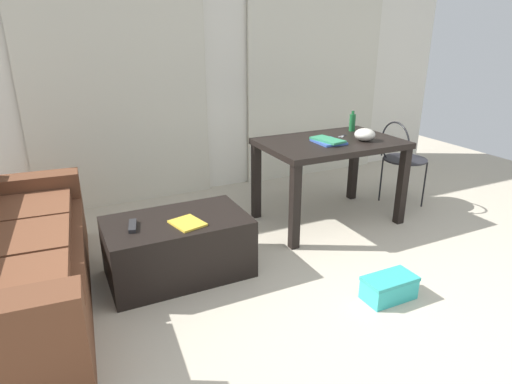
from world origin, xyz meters
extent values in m
plane|color=#B2A893|center=(0.00, 1.17, 0.00)|extent=(7.53, 7.53, 0.00)
cube|color=silver|center=(0.00, 3.14, 1.25)|extent=(5.66, 0.10, 2.50)
cube|color=beige|center=(-1.08, 3.05, 1.14)|extent=(1.70, 0.03, 2.28)
cube|color=beige|center=(1.08, 3.05, 1.14)|extent=(1.70, 0.03, 2.28)
cube|color=brown|center=(-2.05, 1.50, 0.20)|extent=(0.95, 2.03, 0.40)
cube|color=brown|center=(-1.98, 2.38, 0.50)|extent=(0.81, 0.26, 0.20)
cube|color=brown|center=(-1.96, 2.02, 0.45)|extent=(0.60, 0.54, 0.10)
cube|color=brown|center=(-2.00, 1.50, 0.45)|extent=(0.60, 0.54, 0.10)
cube|color=brown|center=(-2.04, 0.98, 0.45)|extent=(0.60, 0.54, 0.10)
cube|color=black|center=(-1.05, 1.48, 0.21)|extent=(0.97, 0.57, 0.42)
cube|color=black|center=(0.44, 1.81, 0.72)|extent=(1.20, 0.78, 0.05)
cube|color=black|center=(-0.11, 1.47, 0.35)|extent=(0.07, 0.07, 0.69)
cube|color=black|center=(0.99, 1.47, 0.35)|extent=(0.07, 0.07, 0.69)
cube|color=black|center=(-0.11, 2.15, 0.35)|extent=(0.07, 0.07, 0.69)
cube|color=black|center=(0.99, 2.15, 0.35)|extent=(0.07, 0.07, 0.69)
cylinder|color=black|center=(1.33, 1.81, 0.46)|extent=(0.41, 0.41, 0.02)
cylinder|color=black|center=(1.46, 1.65, 0.23)|extent=(0.02, 0.02, 0.45)
cylinder|color=black|center=(1.49, 1.94, 0.23)|extent=(0.02, 0.02, 0.45)
cylinder|color=black|center=(1.18, 1.68, 0.23)|extent=(0.02, 0.02, 0.45)
cylinder|color=black|center=(1.20, 1.96, 0.23)|extent=(0.02, 0.02, 0.45)
torus|color=black|center=(1.19, 1.82, 0.63)|extent=(0.05, 0.41, 0.41)
cylinder|color=black|center=(1.17, 1.64, 0.55)|extent=(0.02, 0.02, 0.17)
cylinder|color=black|center=(1.20, 2.00, 0.55)|extent=(0.02, 0.02, 0.17)
cylinder|color=#195B2D|center=(0.84, 2.03, 0.82)|extent=(0.06, 0.06, 0.16)
cylinder|color=#195B2D|center=(0.84, 2.03, 0.92)|extent=(0.03, 0.03, 0.03)
ellipsoid|color=beige|center=(0.70, 1.68, 0.80)|extent=(0.18, 0.18, 0.11)
cube|color=#33519E|center=(0.38, 1.75, 0.75)|extent=(0.22, 0.26, 0.02)
cube|color=#2D7F56|center=(0.37, 1.75, 0.77)|extent=(0.20, 0.31, 0.02)
cube|color=#9EA0A5|center=(0.62, 1.87, 0.75)|extent=(0.07, 0.06, 0.00)
torus|color=#262628|center=(0.66, 1.91, 0.75)|extent=(0.03, 0.03, 0.00)
cube|color=#9EA0A5|center=(0.61, 1.89, 0.75)|extent=(0.08, 0.03, 0.00)
torus|color=#262628|center=(0.66, 1.90, 0.75)|extent=(0.03, 0.03, 0.00)
cube|color=#232326|center=(-1.34, 1.47, 0.44)|extent=(0.09, 0.19, 0.02)
cube|color=gold|center=(-1.00, 1.37, 0.43)|extent=(0.23, 0.26, 0.01)
cube|color=#33B2AD|center=(0.09, 0.59, 0.07)|extent=(0.34, 0.18, 0.13)
cube|color=teal|center=(0.09, 0.59, 0.14)|extent=(0.35, 0.19, 0.02)
camera|label=1|loc=(-1.75, -1.21, 1.65)|focal=30.63mm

